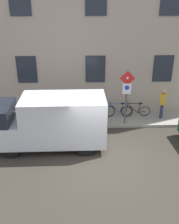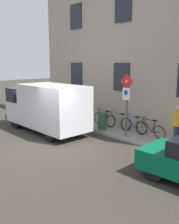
{
  "view_description": "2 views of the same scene",
  "coord_description": "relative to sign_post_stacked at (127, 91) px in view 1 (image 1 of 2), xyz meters",
  "views": [
    {
      "loc": [
        -9.35,
        0.72,
        6.8
      ],
      "look_at": [
        3.15,
        0.37,
        0.95
      ],
      "focal_mm": 41.75,
      "sensor_mm": 36.0,
      "label": 1
    },
    {
      "loc": [
        -5.68,
        -8.97,
        3.64
      ],
      "look_at": [
        2.38,
        -0.08,
        1.26
      ],
      "focal_mm": 40.66,
      "sensor_mm": 36.0,
      "label": 2
    }
  ],
  "objects": [
    {
      "name": "ground_plane",
      "position": [
        -3.32,
        1.57,
        -2.08
      ],
      "size": [
        80.0,
        80.0,
        0.0
      ],
      "primitive_type": "plane",
      "color": "#342E28"
    },
    {
      "name": "sidewalk_slab",
      "position": [
        0.63,
        1.57,
        -2.01
      ],
      "size": [
        1.68,
        15.81,
        0.14
      ],
      "primitive_type": "cube",
      "color": "gray",
      "rests_on": "ground_plane"
    },
    {
      "name": "building_facade",
      "position": [
        1.81,
        1.57,
        2.34
      ],
      "size": [
        0.75,
        13.81,
        8.85
      ],
      "color": "tan",
      "rests_on": "ground_plane"
    },
    {
      "name": "sign_post_stacked",
      "position": [
        0.0,
        0.0,
        0.0
      ],
      "size": [
        0.16,
        0.56,
        2.89
      ],
      "color": "#474C47",
      "rests_on": "sidewalk_slab"
    },
    {
      "name": "delivery_van",
      "position": [
        -1.91,
        3.77,
        -0.75
      ],
      "size": [
        2.07,
        5.36,
        2.5
      ],
      "rotation": [
        0.0,
        0.0,
        1.58
      ],
      "color": "silver",
      "rests_on": "ground_plane"
    },
    {
      "name": "bicycle_black",
      "position": [
        0.92,
        -0.74,
        -1.57
      ],
      "size": [
        0.46,
        1.72,
        0.89
      ],
      "rotation": [
        0.0,
        0.0,
        1.48
      ],
      "color": "black",
      "rests_on": "sidewalk_slab"
    },
    {
      "name": "bicycle_blue",
      "position": [
        0.92,
        0.27,
        -1.57
      ],
      "size": [
        0.46,
        1.72,
        0.89
      ],
      "rotation": [
        0.0,
        0.0,
        1.51
      ],
      "color": "black",
      "rests_on": "sidewalk_slab"
    },
    {
      "name": "bicycle_green",
      "position": [
        0.91,
        1.29,
        -1.57
      ],
      "size": [
        0.46,
        1.71,
        0.89
      ],
      "rotation": [
        0.0,
        0.0,
        1.69
      ],
      "color": "black",
      "rests_on": "sidewalk_slab"
    },
    {
      "name": "bicycle_red",
      "position": [
        0.92,
        2.3,
        -1.57
      ],
      "size": [
        0.46,
        1.71,
        0.89
      ],
      "rotation": [
        0.0,
        0.0,
        1.52
      ],
      "color": "black",
      "rests_on": "sidewalk_slab"
    },
    {
      "name": "pedestrian",
      "position": [
        0.74,
        -2.21,
        -1.01
      ],
      "size": [
        0.47,
        0.41,
        1.72
      ],
      "rotation": [
        0.0,
        0.0,
        4.27
      ],
      "color": "#262B47",
      "rests_on": "sidewalk_slab"
    },
    {
      "name": "litter_bin",
      "position": [
        0.14,
        1.69,
        -1.49
      ],
      "size": [
        0.44,
        0.44,
        0.9
      ],
      "primitive_type": "cylinder",
      "color": "#2D5133",
      "rests_on": "sidewalk_slab"
    }
  ]
}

